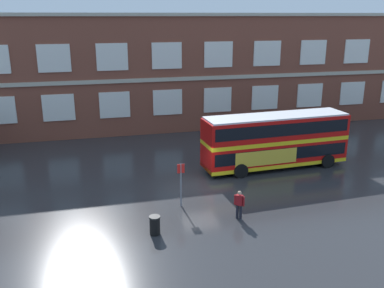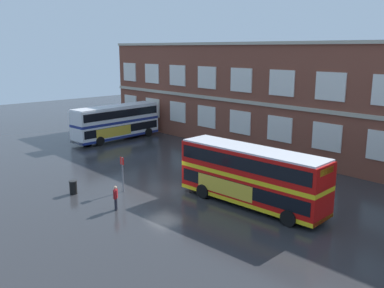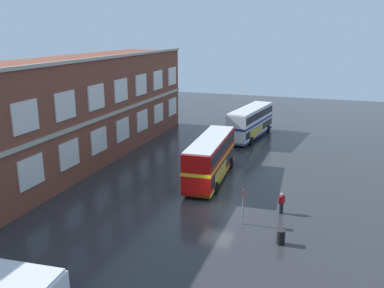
% 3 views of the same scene
% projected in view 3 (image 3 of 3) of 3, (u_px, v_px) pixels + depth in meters
% --- Properties ---
extents(ground_plane, '(120.00, 120.00, 0.00)m').
position_uv_depth(ground_plane, '(194.00, 206.00, 33.73)').
color(ground_plane, '#2B2B2D').
extents(brick_terminal_building, '(55.30, 8.19, 11.32)m').
position_uv_depth(brick_terminal_building, '(29.00, 125.00, 37.75)').
color(brick_terminal_building, brown).
rests_on(brick_terminal_building, ground).
extents(double_decker_middle, '(11.13, 3.32, 4.07)m').
position_uv_depth(double_decker_middle, '(211.00, 158.00, 39.26)').
color(double_decker_middle, red).
rests_on(double_decker_middle, ground).
extents(double_decker_far, '(11.26, 4.12, 4.07)m').
position_uv_depth(double_decker_far, '(251.00, 122.00, 54.46)').
color(double_decker_far, silver).
rests_on(double_decker_far, ground).
extents(waiting_passenger, '(0.54, 0.50, 1.70)m').
position_uv_depth(waiting_passenger, '(282.00, 202.00, 32.22)').
color(waiting_passenger, black).
rests_on(waiting_passenger, ground).
extents(bus_stand_flag, '(0.44, 0.10, 2.70)m').
position_uv_depth(bus_stand_flag, '(243.00, 204.00, 30.22)').
color(bus_stand_flag, slate).
rests_on(bus_stand_flag, ground).
extents(station_litter_bin, '(0.60, 0.60, 1.03)m').
position_uv_depth(station_litter_bin, '(281.00, 237.00, 27.66)').
color(station_litter_bin, black).
rests_on(station_litter_bin, ground).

